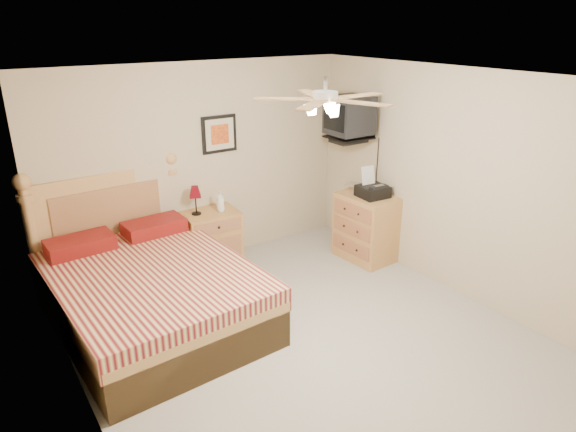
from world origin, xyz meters
The scene contains 17 objects.
floor centered at (0.00, 0.00, 0.00)m, with size 4.50×4.50×0.00m, color gray.
ceiling centered at (0.00, 0.00, 2.50)m, with size 4.00×4.50×0.04m, color white.
wall_back centered at (0.00, 2.25, 1.25)m, with size 4.00×0.04×2.50m, color tan.
wall_front centered at (0.00, -2.25, 1.25)m, with size 4.00×0.04×2.50m, color tan.
wall_left centered at (-2.00, 0.00, 1.25)m, with size 0.04×4.50×2.50m, color tan.
wall_right centered at (2.00, 0.00, 1.25)m, with size 0.04×4.50×2.50m, color tan.
bed centered at (-1.12, 1.12, 0.75)m, with size 1.76×2.30×1.49m, color tan, non-canonical shape.
nightstand centered at (-0.02, 2.00, 0.36)m, with size 0.67×0.50×0.72m, color #A97639.
table_lamp centered at (-0.19, 2.03, 0.90)m, with size 0.19×0.19×0.36m, color #55020B, non-canonical shape.
lotion_bottle centered at (0.11, 1.96, 0.85)m, with size 0.10×0.10×0.26m, color white.
framed_picture centered at (0.27, 2.23, 1.62)m, with size 0.46×0.04×0.46m, color black.
dresser centered at (1.73, 1.08, 0.43)m, with size 0.51×0.73×0.87m, color #B6783C.
fax_machine centered at (1.75, 1.01, 1.05)m, with size 0.35×0.37×0.37m, color black, non-canonical shape.
magazine_lower centered at (1.74, 1.35, 0.88)m, with size 0.19×0.25×0.02m, color #B7AC91.
magazine_upper centered at (1.73, 1.35, 0.90)m, with size 0.21×0.28×0.02m, color gray.
wall_tv centered at (1.75, 1.34, 1.81)m, with size 0.56×0.46×0.58m, color black, non-canonical shape.
ceiling_fan centered at (0.00, -0.20, 2.36)m, with size 1.14×1.14×0.28m, color white, non-canonical shape.
Camera 1 is at (-2.54, -3.43, 2.96)m, focal length 32.00 mm.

